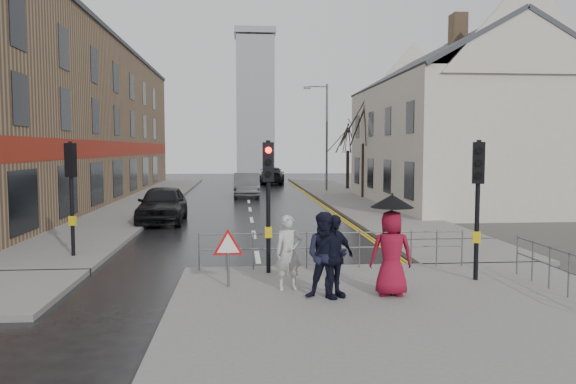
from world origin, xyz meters
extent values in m
plane|color=black|center=(0.00, 0.00, 0.00)|extent=(120.00, 120.00, 0.00)
cube|color=#605E5B|center=(3.00, -3.50, 0.07)|extent=(10.00, 9.00, 0.14)
cube|color=#605E5B|center=(-6.50, 23.00, 0.07)|extent=(4.00, 44.00, 0.14)
cube|color=#605E5B|center=(6.50, 25.00, 0.07)|extent=(4.00, 40.00, 0.14)
cube|color=#605E5B|center=(6.50, 3.00, 0.07)|extent=(4.00, 4.20, 0.14)
cube|color=#85684D|center=(-12.00, 22.00, 5.00)|extent=(8.00, 42.00, 10.00)
cube|color=beige|center=(12.00, 18.00, 3.50)|extent=(9.00, 16.00, 7.00)
cube|color=#85684D|center=(10.50, 14.00, 9.20)|extent=(0.70, 0.90, 1.80)
cube|color=#85684D|center=(13.20, 22.00, 9.20)|extent=(0.70, 0.90, 1.80)
cube|color=gray|center=(1.50, 62.00, 9.00)|extent=(5.00, 5.00, 18.00)
cylinder|color=black|center=(0.20, 0.20, 1.84)|extent=(0.11, 0.11, 3.40)
cube|color=black|center=(0.20, 0.20, 2.99)|extent=(0.28, 0.22, 1.00)
cylinder|color=#FF0C07|center=(0.20, 0.06, 3.29)|extent=(0.16, 0.04, 0.16)
cylinder|color=black|center=(0.20, 0.06, 2.99)|extent=(0.16, 0.04, 0.16)
cylinder|color=black|center=(0.20, 0.06, 2.69)|extent=(0.16, 0.04, 0.16)
cube|color=gold|center=(0.20, 0.20, 1.19)|extent=(0.18, 0.14, 0.28)
cylinder|color=black|center=(5.20, -1.00, 1.84)|extent=(0.11, 0.11, 3.40)
cube|color=black|center=(5.20, -1.00, 2.99)|extent=(0.34, 0.30, 1.00)
cylinder|color=black|center=(5.15, -1.13, 3.29)|extent=(0.16, 0.09, 0.16)
cylinder|color=black|center=(5.15, -1.13, 2.99)|extent=(0.16, 0.09, 0.16)
cylinder|color=black|center=(5.15, -1.13, 2.69)|extent=(0.16, 0.09, 0.16)
cube|color=gold|center=(5.20, -1.00, 1.19)|extent=(0.22, 0.19, 0.28)
cylinder|color=black|center=(-5.50, 3.00, 1.84)|extent=(0.11, 0.11, 3.40)
cube|color=black|center=(-5.50, 3.00, 2.99)|extent=(0.34, 0.30, 1.00)
cylinder|color=black|center=(-5.45, 3.13, 3.29)|extent=(0.16, 0.09, 0.16)
cylinder|color=black|center=(-5.45, 3.13, 2.99)|extent=(0.16, 0.09, 0.16)
cylinder|color=black|center=(-5.45, 3.13, 2.69)|extent=(0.16, 0.09, 0.16)
cube|color=gold|center=(-5.50, 3.00, 1.19)|extent=(0.22, 0.19, 0.28)
cylinder|color=#595B5E|center=(-1.60, 0.60, 0.64)|extent=(0.04, 0.04, 1.00)
cylinder|color=#595B5E|center=(5.50, 0.60, 0.64)|extent=(0.04, 0.04, 1.00)
cylinder|color=#595B5E|center=(1.95, 0.60, 1.09)|extent=(7.10, 0.04, 0.04)
cylinder|color=#595B5E|center=(1.95, 0.60, 0.69)|extent=(7.10, 0.04, 0.04)
cylinder|color=#595B5E|center=(6.50, -0.50, 0.64)|extent=(0.04, 0.04, 1.00)
cylinder|color=#595B5E|center=(6.50, -2.75, 1.09)|extent=(0.04, 4.50, 0.04)
cylinder|color=#595B5E|center=(6.50, -2.75, 0.69)|extent=(0.04, 4.50, 0.04)
cylinder|color=#595B5E|center=(-0.80, -1.20, 0.56)|extent=(0.06, 0.06, 0.85)
cylinder|color=red|center=(-0.80, -1.20, 1.09)|extent=(0.80, 0.03, 0.80)
cylinder|color=white|center=(-0.80, -1.22, 1.09)|extent=(0.60, 0.03, 0.60)
cylinder|color=#595B5E|center=(6.00, 28.00, 4.14)|extent=(0.16, 0.16, 8.00)
cylinder|color=#595B5E|center=(5.30, 28.00, 7.94)|extent=(1.40, 0.10, 0.10)
cube|color=#595B5E|center=(4.50, 28.00, 7.84)|extent=(0.50, 0.25, 0.18)
cylinder|color=black|center=(7.50, 22.00, 1.89)|extent=(0.26, 0.26, 3.50)
cylinder|color=black|center=(8.00, 30.00, 1.64)|extent=(0.26, 0.26, 3.00)
imported|color=#B3B4AF|center=(0.57, -1.56, 0.99)|extent=(0.68, 0.50, 1.69)
imported|color=black|center=(1.29, -2.43, 1.07)|extent=(1.07, 0.94, 1.86)
imported|color=maroon|center=(2.75, -2.26, 1.07)|extent=(0.96, 0.67, 1.87)
cylinder|color=black|center=(2.75, -2.26, 1.17)|extent=(0.02, 0.02, 2.07)
cone|color=black|center=(2.75, -2.26, 2.21)|extent=(0.96, 0.96, 0.28)
imported|color=black|center=(1.46, -2.33, 1.03)|extent=(1.13, 0.90, 1.79)
imported|color=black|center=(-4.00, 11.36, 0.84)|extent=(2.04, 4.93, 1.67)
imported|color=#484A4D|center=(-0.09, 24.57, 0.81)|extent=(1.74, 4.95, 1.63)
imported|color=black|center=(2.46, 38.18, 0.78)|extent=(2.71, 5.57, 1.56)
camera|label=1|loc=(-0.50, -14.04, 3.34)|focal=35.00mm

